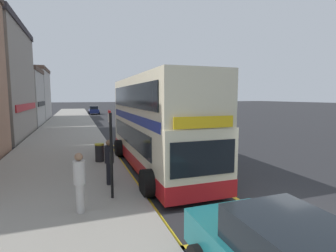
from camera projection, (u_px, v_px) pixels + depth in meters
The scene contains 10 objects.
ground_plane at pixel (121, 120), 37.96m from camera, with size 260.00×260.00×0.00m, color #28282B.
pavement_near at pixel (70, 121), 35.64m from camera, with size 6.00×76.00×0.14m, color gray.
double_decker_bus at pixel (156, 126), 12.65m from camera, with size 3.24×10.16×4.40m.
bus_bay_markings at pixel (157, 168), 12.69m from camera, with size 3.05×13.43×0.01m.
bus_stop_sign at pixel (111, 148), 8.51m from camera, with size 0.09×0.51×2.90m.
terrace_annex at pixel (11, 94), 38.69m from camera, with size 10.40×9.36×7.80m.
parked_car_navy_distant at pixel (94, 110), 50.99m from camera, with size 2.09×4.20×1.62m.
pedestrian_waiting_near_sign at pixel (80, 180), 7.42m from camera, with size 0.34×0.34×1.77m.
pedestrian_further_back at pixel (109, 160), 9.84m from camera, with size 0.34×0.34×1.73m.
litter_bin at pixel (100, 152), 13.42m from camera, with size 0.48×0.48×0.94m.
Camera 1 is at (-6.08, -5.95, 3.49)m, focal length 27.70 mm.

